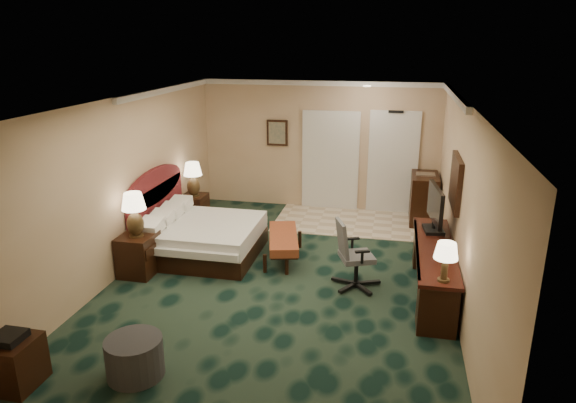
% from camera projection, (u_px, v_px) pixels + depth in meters
% --- Properties ---
extents(floor, '(5.00, 7.50, 0.00)m').
position_uv_depth(floor, '(280.00, 282.00, 7.76)').
color(floor, black).
rests_on(floor, ground).
extents(ceiling, '(5.00, 7.50, 0.00)m').
position_uv_depth(ceiling, '(279.00, 102.00, 6.94)').
color(ceiling, silver).
rests_on(ceiling, wall_back).
extents(wall_back, '(5.00, 0.00, 2.70)m').
position_uv_depth(wall_back, '(319.00, 146.00, 10.85)').
color(wall_back, tan).
rests_on(wall_back, ground).
extents(wall_front, '(5.00, 0.00, 2.70)m').
position_uv_depth(wall_front, '(169.00, 342.00, 3.86)').
color(wall_front, tan).
rests_on(wall_front, ground).
extents(wall_left, '(0.00, 7.50, 2.70)m').
position_uv_depth(wall_left, '(121.00, 187.00, 7.84)').
color(wall_left, tan).
rests_on(wall_left, ground).
extents(wall_right, '(0.00, 7.50, 2.70)m').
position_uv_depth(wall_right, '(462.00, 209.00, 6.86)').
color(wall_right, tan).
rests_on(wall_right, ground).
extents(crown_molding, '(5.00, 7.50, 0.10)m').
position_uv_depth(crown_molding, '(279.00, 106.00, 6.95)').
color(crown_molding, silver).
rests_on(crown_molding, wall_back).
extents(tile_patch, '(3.20, 1.70, 0.01)m').
position_uv_depth(tile_patch, '(356.00, 222.00, 10.29)').
color(tile_patch, tan).
rests_on(tile_patch, ground).
extents(headboard, '(0.12, 2.00, 1.40)m').
position_uv_depth(headboard, '(157.00, 208.00, 8.96)').
color(headboard, '#53151C').
rests_on(headboard, ground).
extents(entry_door, '(1.02, 0.06, 2.18)m').
position_uv_depth(entry_door, '(393.00, 163.00, 10.60)').
color(entry_door, silver).
rests_on(entry_door, ground).
extents(closet_doors, '(1.20, 0.06, 2.10)m').
position_uv_depth(closet_doors, '(330.00, 161.00, 10.85)').
color(closet_doors, silver).
rests_on(closet_doors, ground).
extents(wall_art, '(0.45, 0.06, 0.55)m').
position_uv_depth(wall_art, '(277.00, 133.00, 10.91)').
color(wall_art, '#4E5E56').
rests_on(wall_art, wall_back).
extents(wall_mirror, '(0.05, 0.95, 0.75)m').
position_uv_depth(wall_mirror, '(456.00, 182.00, 7.36)').
color(wall_mirror, white).
rests_on(wall_mirror, wall_right).
extents(bed, '(1.81, 1.68, 0.57)m').
position_uv_depth(bed, '(204.00, 239.00, 8.67)').
color(bed, silver).
rests_on(bed, ground).
extents(nightstand_near, '(0.51, 0.59, 0.64)m').
position_uv_depth(nightstand_near, '(139.00, 254.00, 7.96)').
color(nightstand_near, black).
rests_on(nightstand_near, ground).
extents(nightstand_far, '(0.45, 0.52, 0.57)m').
position_uv_depth(nightstand_far, '(195.00, 209.00, 10.19)').
color(nightstand_far, black).
rests_on(nightstand_far, ground).
extents(lamp_near, '(0.45, 0.45, 0.69)m').
position_uv_depth(lamp_near, '(134.00, 215.00, 7.73)').
color(lamp_near, black).
rests_on(lamp_near, nightstand_near).
extents(lamp_far, '(0.44, 0.44, 0.67)m').
position_uv_depth(lamp_far, '(193.00, 179.00, 9.96)').
color(lamp_far, black).
rests_on(lamp_far, nightstand_far).
extents(bed_bench, '(0.75, 1.37, 0.44)m').
position_uv_depth(bed_bench, '(283.00, 247.00, 8.51)').
color(bed_bench, brown).
rests_on(bed_bench, ground).
extents(ottoman, '(0.81, 0.81, 0.44)m').
position_uv_depth(ottoman, '(135.00, 357.00, 5.57)').
color(ottoman, '#2C2D30').
rests_on(ottoman, ground).
extents(side_table, '(0.50, 0.50, 0.54)m').
position_uv_depth(side_table, '(13.00, 363.00, 5.39)').
color(side_table, black).
rests_on(side_table, ground).
extents(desk, '(0.53, 2.47, 0.71)m').
position_uv_depth(desk, '(433.00, 270.00, 7.34)').
color(desk, black).
rests_on(desk, ground).
extents(tv, '(0.19, 0.90, 0.70)m').
position_uv_depth(tv, '(435.00, 209.00, 7.73)').
color(tv, black).
rests_on(tv, desk).
extents(desk_lamp, '(0.37, 0.37, 0.51)m').
position_uv_depth(desk_lamp, '(445.00, 262.00, 6.15)').
color(desk_lamp, black).
rests_on(desk_lamp, desk).
extents(desk_chair, '(0.77, 0.75, 1.04)m').
position_uv_depth(desk_chair, '(357.00, 254.00, 7.48)').
color(desk_chair, '#4A4A4F').
rests_on(desk_chair, ground).
extents(minibar, '(0.51, 0.92, 0.97)m').
position_uv_depth(minibar, '(424.00, 199.00, 10.16)').
color(minibar, black).
rests_on(minibar, ground).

